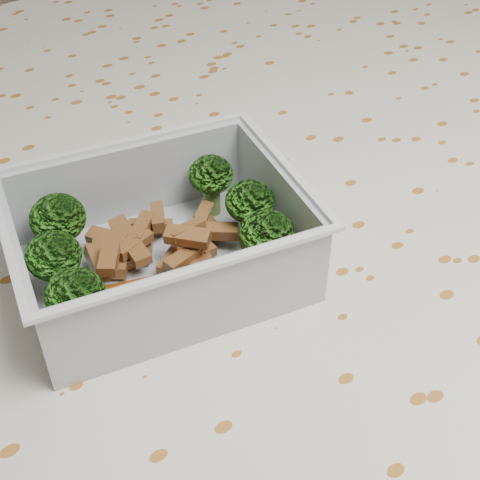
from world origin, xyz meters
TOP-DOWN VIEW (x-y plane):
  - dining_table at (0.00, 0.00)m, footprint 1.40×0.90m
  - tablecloth at (0.00, 0.00)m, footprint 1.46×0.96m
  - lunch_container at (-0.04, 0.03)m, footprint 0.18×0.15m
  - broccoli_florets at (-0.05, 0.03)m, footprint 0.15×0.11m
  - meat_pile at (-0.04, 0.04)m, footprint 0.10×0.07m
  - sausage at (-0.05, -0.01)m, footprint 0.14×0.06m

SIDE VIEW (x-z plane):
  - dining_table at x=0.00m, z-range 0.29..1.04m
  - tablecloth at x=0.00m, z-range 0.62..0.81m
  - meat_pile at x=-0.04m, z-range 0.76..0.78m
  - sausage at x=-0.05m, z-range 0.76..0.78m
  - lunch_container at x=-0.04m, z-range 0.75..0.80m
  - broccoli_florets at x=-0.05m, z-range 0.77..0.81m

